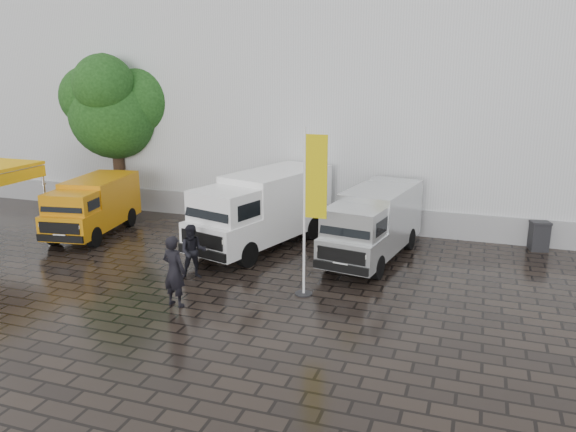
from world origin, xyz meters
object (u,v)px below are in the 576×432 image
object	(u,v)px
van_yellow	(93,208)
van_white	(262,211)
person_front	(174,271)
person_tent	(193,252)
flagpole	(311,205)
wheelie_bin	(539,236)
van_silver	(373,225)

from	to	relation	value
van_yellow	van_white	distance (m)	6.74
van_yellow	person_front	bearing A→B (deg)	-46.49
van_yellow	van_white	world-z (taller)	van_white
person_front	person_tent	xyz separation A→B (m)	(-0.52, 2.00, -0.14)
person_tent	flagpole	bearing A→B (deg)	-28.02
flagpole	person_front	size ratio (longest dim) A/B	2.40
flagpole	wheelie_bin	world-z (taller)	flagpole
van_silver	person_tent	distance (m)	6.01
person_front	wheelie_bin	bearing A→B (deg)	-127.43
van_white	person_front	size ratio (longest dim) A/B	3.09
wheelie_bin	person_tent	xyz separation A→B (m)	(-10.19, -6.42, 0.32)
van_yellow	flagpole	distance (m)	10.20
van_silver	flagpole	size ratio (longest dim) A/B	1.13
van_yellow	flagpole	size ratio (longest dim) A/B	0.97
van_silver	wheelie_bin	world-z (taller)	van_silver
van_yellow	van_white	xyz separation A→B (m)	(6.70, 0.67, 0.26)
van_silver	flagpole	bearing A→B (deg)	-96.74
wheelie_bin	person_tent	bearing A→B (deg)	-159.61
van_silver	person_front	world-z (taller)	van_silver
van_white	van_silver	size ratio (longest dim) A/B	1.14
flagpole	van_silver	bearing A→B (deg)	73.98
wheelie_bin	person_front	bearing A→B (deg)	-150.76
van_white	person_tent	distance (m)	3.71
van_white	van_yellow	bearing A→B (deg)	-157.94
van_white	flagpole	world-z (taller)	flagpole
van_silver	person_tent	world-z (taller)	van_silver
wheelie_bin	person_tent	world-z (taller)	person_tent
person_tent	van_silver	bearing A→B (deg)	10.59
wheelie_bin	person_tent	size ratio (longest dim) A/B	0.62
person_front	van_silver	bearing A→B (deg)	-116.06
van_silver	person_front	size ratio (longest dim) A/B	2.72
van_yellow	person_tent	distance (m)	6.54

